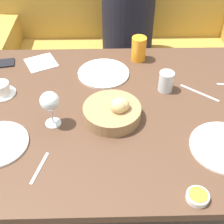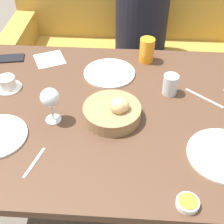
# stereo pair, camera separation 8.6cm
# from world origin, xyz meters

# --- Properties ---
(ground_plane) EXTENTS (10.00, 10.00, 0.00)m
(ground_plane) POSITION_xyz_m (0.00, 0.00, 0.00)
(ground_plane) COLOR #6B6056
(dining_table) EXTENTS (1.54, 1.00, 0.74)m
(dining_table) POSITION_xyz_m (0.00, 0.00, 0.66)
(dining_table) COLOR #4C3323
(dining_table) RESTS_ON ground_plane
(couch) EXTENTS (1.79, 0.70, 0.90)m
(couch) POSITION_xyz_m (0.12, 1.07, 0.32)
(couch) COLOR #B28938
(couch) RESTS_ON ground_plane
(seated_person) EXTENTS (0.34, 0.44, 1.21)m
(seated_person) POSITION_xyz_m (0.14, 0.91, 0.52)
(seated_person) COLOR #23232D
(seated_person) RESTS_ON ground_plane
(bread_basket) EXTENTS (0.24, 0.24, 0.11)m
(bread_basket) POSITION_xyz_m (0.02, -0.05, 0.78)
(bread_basket) COLOR #99754C
(bread_basket) RESTS_ON dining_table
(plate_far_center) EXTENTS (0.25, 0.25, 0.01)m
(plate_far_center) POSITION_xyz_m (-0.02, 0.26, 0.75)
(plate_far_center) COLOR white
(plate_far_center) RESTS_ON dining_table
(juice_glass) EXTENTS (0.07, 0.07, 0.12)m
(juice_glass) POSITION_xyz_m (0.16, 0.39, 0.81)
(juice_glass) COLOR orange
(juice_glass) RESTS_ON dining_table
(water_tumbler) EXTENTS (0.07, 0.07, 0.09)m
(water_tumbler) POSITION_xyz_m (0.26, 0.13, 0.79)
(water_tumbler) COLOR silver
(water_tumbler) RESTS_ON dining_table
(wine_glass) EXTENTS (0.08, 0.08, 0.16)m
(wine_glass) POSITION_xyz_m (-0.23, -0.08, 0.86)
(wine_glass) COLOR silver
(wine_glass) RESTS_ON dining_table
(coffee_cup) EXTENTS (0.12, 0.12, 0.06)m
(coffee_cup) POSITION_xyz_m (-0.48, 0.11, 0.77)
(coffee_cup) COLOR white
(coffee_cup) RESTS_ON dining_table
(jam_bowl_honey) EXTENTS (0.07, 0.07, 0.03)m
(jam_bowl_honey) POSITION_xyz_m (0.27, -0.44, 0.76)
(jam_bowl_honey) COLOR white
(jam_bowl_honey) RESTS_ON dining_table
(fork_silver) EXTENTS (0.15, 0.13, 0.00)m
(fork_silver) POSITION_xyz_m (0.41, 0.10, 0.74)
(fork_silver) COLOR #B7B7BC
(fork_silver) RESTS_ON dining_table
(spoon_coffee) EXTENTS (0.05, 0.14, 0.00)m
(spoon_coffee) POSITION_xyz_m (-0.25, -0.31, 0.74)
(spoon_coffee) COLOR #B7B7BC
(spoon_coffee) RESTS_ON dining_table
(napkin) EXTENTS (0.19, 0.19, 0.00)m
(napkin) POSITION_xyz_m (-0.34, 0.37, 0.75)
(napkin) COLOR white
(napkin) RESTS_ON dining_table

